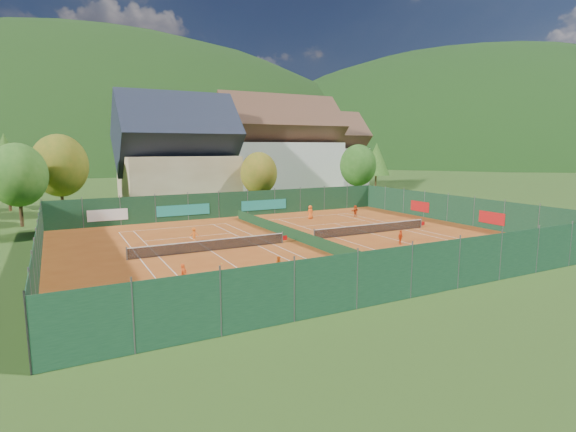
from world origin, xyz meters
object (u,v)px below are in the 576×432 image
Objects in this scene: ball_hopper at (521,246)px; player_right_far_b at (355,211)px; hotel_block_b at (323,155)px; player_right_near at (400,237)px; chalet at (178,159)px; player_left_far at (194,234)px; player_left_near at (184,275)px; hotel_block_a at (279,152)px; player_left_mid at (279,266)px; player_right_far_a at (310,212)px.

player_right_far_b is at bearing 90.60° from ball_hopper.
hotel_block_b reaches higher than ball_hopper.
ball_hopper is 0.59× the size of player_right_far_b.
player_right_near is (-6.10, 6.86, 0.07)m from ball_hopper.
chalet is 26.71m from player_right_far_b.
ball_hopper is at bearing 151.50° from player_left_far.
player_left_near is (-9.32, -38.10, -5.93)m from chalet.
hotel_block_a is 48.54m from ball_hopper.
hotel_block_a is at bearing 74.93° from player_left_mid.
ball_hopper is 26.88m from player_left_far.
player_right_near is at bearing 84.80° from player_right_far_a.
chalet is at bearing -157.01° from hotel_block_b.
player_left_far is (-24.13, -31.61, -6.77)m from hotel_block_a.
ball_hopper is at bearing -106.70° from hotel_block_b.
player_left_mid reaches higher than ball_hopper.
ball_hopper is (-2.79, -47.97, -6.83)m from hotel_block_a.
player_right_near is 0.93× the size of player_right_far_b.
hotel_block_a reaches higher than player_right_far_b.
hotel_block_a is 27.00× the size of ball_hopper.
player_right_near is (-22.90, -49.11, -5.99)m from hotel_block_b.
player_right_near is (19.42, 2.99, -0.06)m from player_left_near.
player_right_far_a is 5.74m from player_right_far_b.
ball_hopper is 0.51× the size of player_right_far_a.
hotel_block_b reaches higher than player_right_near.
chalet is at bearing 111.11° from ball_hopper.
player_right_near reaches higher than ball_hopper.
chalet reaches higher than hotel_block_b.
hotel_block_a reaches higher than player_left_far.
player_left_far is (-5.13, -25.61, -6.02)m from chalet.
player_right_far_b is at bearing -157.55° from player_left_far.
chalet reaches higher than ball_hopper.
chalet is 11.71× the size of player_left_near.
player_left_mid is at bearing -116.46° from hotel_block_a.
hotel_block_a is at bearing -118.37° from player_left_far.
hotel_block_b is at bearing 14.10° from player_left_near.
hotel_block_b is 10.97× the size of player_right_far_a.
player_left_far is at bearing 126.10° from player_right_near.
player_left_mid is 1.04× the size of player_left_far.
hotel_block_b is 13.71× the size of player_right_near.
chalet is 45.40m from ball_hopper.
chalet is at bearing -92.34° from player_left_far.
hotel_block_b is at bearing 29.74° from hotel_block_a.
player_left_mid is (6.10, -0.53, -0.06)m from player_left_near.
hotel_block_a reaches higher than hotel_block_b.
player_right_near is (15.23, -9.50, 0.02)m from player_left_far.
player_right_far_a reaches higher than player_left_near.
player_right_far_b is (15.98, -20.55, -5.94)m from chalet.
player_left_near reaches higher than player_right_near.
player_right_far_a reaches higher than player_right_far_b.
player_right_far_a is at bearing -62.18° from chalet.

